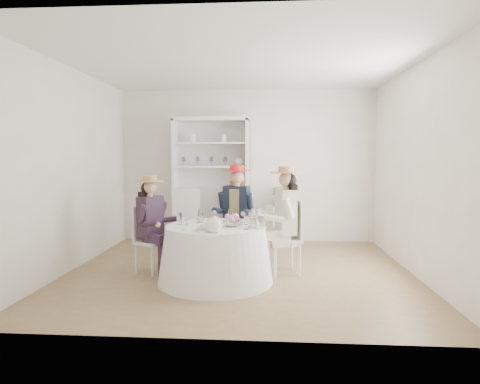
{
  "coord_description": "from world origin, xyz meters",
  "views": [
    {
      "loc": [
        0.36,
        -5.19,
        1.51
      ],
      "look_at": [
        0.0,
        0.1,
        1.05
      ],
      "focal_mm": 30.0,
      "sensor_mm": 36.0,
      "label": 1
    }
  ],
  "objects": [
    {
      "name": "ground",
      "position": [
        0.0,
        0.0,
        0.0
      ],
      "size": [
        4.5,
        4.5,
        0.0
      ],
      "primitive_type": "plane",
      "color": "brown",
      "rests_on": "ground"
    },
    {
      "name": "flower_bowl",
      "position": [
        -0.06,
        -0.47,
        0.72
      ],
      "size": [
        0.26,
        0.26,
        0.06
      ],
      "primitive_type": "imported",
      "rotation": [
        0.0,
        0.0,
        0.21
      ],
      "color": "white",
      "rests_on": "tea_table"
    },
    {
      "name": "cupcake_stand",
      "position": [
        0.24,
        -0.54,
        0.77
      ],
      "size": [
        0.23,
        0.23,
        0.21
      ],
      "rotation": [
        0.0,
        0.0,
        -0.3
      ],
      "color": "white",
      "rests_on": "tea_table"
    },
    {
      "name": "teacup_b",
      "position": [
        -0.3,
        -0.17,
        0.72
      ],
      "size": [
        0.09,
        0.09,
        0.07
      ],
      "primitive_type": "imported",
      "rotation": [
        0.0,
        0.0,
        0.32
      ],
      "color": "white",
      "rests_on": "tea_table"
    },
    {
      "name": "flower_arrangement",
      "position": [
        -0.05,
        -0.45,
        0.77
      ],
      "size": [
        0.18,
        0.18,
        0.07
      ],
      "rotation": [
        0.0,
        0.0,
        0.15
      ],
      "color": "pink",
      "rests_on": "tea_table"
    },
    {
      "name": "teacup_c",
      "position": [
        0.04,
        -0.36,
        0.72
      ],
      "size": [
        0.09,
        0.09,
        0.06
      ],
      "primitive_type": "imported",
      "rotation": [
        0.0,
        0.0,
        -0.08
      ],
      "color": "white",
      "rests_on": "tea_table"
    },
    {
      "name": "table_teapot",
      "position": [
        -0.22,
        -0.87,
        0.77
      ],
      "size": [
        0.25,
        0.18,
        0.19
      ],
      "rotation": [
        0.0,
        0.0,
        -0.16
      ],
      "color": "white",
      "rests_on": "tea_table"
    },
    {
      "name": "sandwich_plate",
      "position": [
        -0.35,
        -0.76,
        0.7
      ],
      "size": [
        0.25,
        0.25,
        0.05
      ],
      "rotation": [
        0.0,
        0.0,
        -0.31
      ],
      "color": "white",
      "rests_on": "tea_table"
    },
    {
      "name": "ceiling",
      "position": [
        0.0,
        0.0,
        2.7
      ],
      "size": [
        4.5,
        4.5,
        0.0
      ],
      "primitive_type": "plane",
      "rotation": [
        3.14,
        0.0,
        0.0
      ],
      "color": "white",
      "rests_on": "wall_back"
    },
    {
      "name": "wall_left",
      "position": [
        -2.25,
        0.0,
        1.35
      ],
      "size": [
        0.0,
        4.5,
        4.5
      ],
      "primitive_type": "plane",
      "rotation": [
        1.57,
        0.0,
        1.57
      ],
      "color": "silver",
      "rests_on": "ground"
    },
    {
      "name": "wall_right",
      "position": [
        2.25,
        0.0,
        1.35
      ],
      "size": [
        0.0,
        4.5,
        4.5
      ],
      "primitive_type": "plane",
      "rotation": [
        1.57,
        0.0,
        -1.57
      ],
      "color": "silver",
      "rests_on": "ground"
    },
    {
      "name": "guest_mid",
      "position": [
        -0.08,
        0.48,
        0.79
      ],
      "size": [
        0.53,
        0.56,
        1.4
      ],
      "rotation": [
        0.0,
        0.0,
        -0.25
      ],
      "color": "silver",
      "rests_on": "ground"
    },
    {
      "name": "wall_back",
      "position": [
        0.0,
        2.0,
        1.35
      ],
      "size": [
        4.5,
        0.0,
        4.5
      ],
      "primitive_type": "plane",
      "rotation": [
        1.57,
        0.0,
        0.0
      ],
      "color": "silver",
      "rests_on": "ground"
    },
    {
      "name": "tea_table",
      "position": [
        -0.26,
        -0.43,
        0.34
      ],
      "size": [
        1.4,
        1.4,
        0.69
      ],
      "rotation": [
        0.0,
        0.0,
        0.43
      ],
      "color": "white",
      "rests_on": "ground"
    },
    {
      "name": "wall_front",
      "position": [
        0.0,
        -2.0,
        1.35
      ],
      "size": [
        4.5,
        0.0,
        4.5
      ],
      "primitive_type": "plane",
      "rotation": [
        -1.57,
        0.0,
        0.0
      ],
      "color": "silver",
      "rests_on": "ground"
    },
    {
      "name": "hatbox",
      "position": [
        0.61,
        1.68,
        0.84
      ],
      "size": [
        0.37,
        0.37,
        0.32
      ],
      "primitive_type": "cylinder",
      "rotation": [
        0.0,
        0.0,
        0.2
      ],
      "color": "black",
      "rests_on": "side_table"
    },
    {
      "name": "stemware_set",
      "position": [
        -0.26,
        -0.43,
        0.76
      ],
      "size": [
        0.96,
        0.96,
        0.15
      ],
      "color": "white",
      "rests_on": "tea_table"
    },
    {
      "name": "teacup_a",
      "position": [
        -0.48,
        -0.26,
        0.72
      ],
      "size": [
        0.1,
        0.1,
        0.06
      ],
      "primitive_type": "imported",
      "rotation": [
        0.0,
        0.0,
        0.3
      ],
      "color": "white",
      "rests_on": "tea_table"
    },
    {
      "name": "guest_left",
      "position": [
        -1.14,
        -0.13,
        0.72
      ],
      "size": [
        0.54,
        0.49,
        1.28
      ],
      "rotation": [
        0.0,
        0.0,
        1.09
      ],
      "color": "silver",
      "rests_on": "ground"
    },
    {
      "name": "guest_right",
      "position": [
        0.58,
        -0.04,
        0.79
      ],
      "size": [
        0.56,
        0.53,
        1.39
      ],
      "rotation": [
        0.0,
        0.0,
        -1.31
      ],
      "color": "silver",
      "rests_on": "ground"
    },
    {
      "name": "spare_chair",
      "position": [
        -0.43,
        0.89,
        0.58
      ],
      "size": [
        0.51,
        0.51,
        1.07
      ],
      "rotation": [
        0.0,
        0.0,
        2.99
      ],
      "color": "silver",
      "rests_on": "ground"
    },
    {
      "name": "hutch",
      "position": [
        -0.61,
        1.77,
        0.78
      ],
      "size": [
        1.45,
        0.87,
        2.19
      ],
      "rotation": [
        0.0,
        0.0,
        -0.32
      ],
      "color": "silver",
      "rests_on": "ground"
    },
    {
      "name": "side_table",
      "position": [
        0.61,
        1.68,
        0.34
      ],
      "size": [
        0.55,
        0.55,
        0.68
      ],
      "primitive_type": "cube",
      "rotation": [
        0.0,
        0.0,
        0.3
      ],
      "color": "silver",
      "rests_on": "ground"
    }
  ]
}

